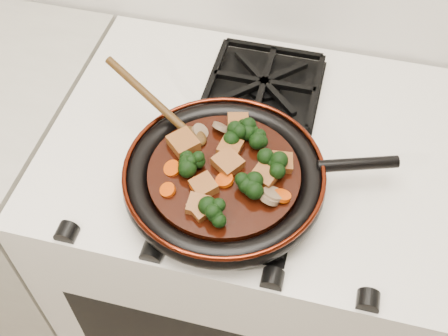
# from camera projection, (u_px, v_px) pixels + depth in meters

# --- Properties ---
(stove) EXTENTS (0.76, 0.60, 0.90)m
(stove) POSITION_uv_depth(u_px,v_px,m) (243.00, 256.00, 1.43)
(stove) COLOR white
(stove) RESTS_ON ground
(burner_grate_front) EXTENTS (0.23, 0.23, 0.03)m
(burner_grate_front) POSITION_uv_depth(u_px,v_px,m) (232.00, 194.00, 0.98)
(burner_grate_front) COLOR black
(burner_grate_front) RESTS_ON stove
(burner_grate_back) EXTENTS (0.23, 0.23, 0.03)m
(burner_grate_back) POSITION_uv_depth(u_px,v_px,m) (264.00, 85.00, 1.14)
(burner_grate_back) COLOR black
(burner_grate_back) RESTS_ON stove
(skillet) EXTENTS (0.46, 0.35, 0.05)m
(skillet) POSITION_uv_depth(u_px,v_px,m) (225.00, 177.00, 0.96)
(skillet) COLOR black
(skillet) RESTS_ON burner_grate_front
(braising_sauce) EXTENTS (0.26, 0.26, 0.02)m
(braising_sauce) POSITION_uv_depth(u_px,v_px,m) (224.00, 176.00, 0.96)
(braising_sauce) COLOR black
(braising_sauce) RESTS_ON skillet
(tofu_cube_0) EXTENTS (0.05, 0.05, 0.02)m
(tofu_cube_0) POSITION_uv_depth(u_px,v_px,m) (204.00, 187.00, 0.92)
(tofu_cube_0) COLOR brown
(tofu_cube_0) RESTS_ON braising_sauce
(tofu_cube_1) EXTENTS (0.06, 0.06, 0.03)m
(tofu_cube_1) POSITION_uv_depth(u_px,v_px,m) (183.00, 144.00, 0.98)
(tofu_cube_1) COLOR brown
(tofu_cube_1) RESTS_ON braising_sauce
(tofu_cube_2) EXTENTS (0.04, 0.04, 0.02)m
(tofu_cube_2) POSITION_uv_depth(u_px,v_px,m) (282.00, 163.00, 0.95)
(tofu_cube_2) COLOR brown
(tofu_cube_2) RESTS_ON braising_sauce
(tofu_cube_3) EXTENTS (0.04, 0.04, 0.03)m
(tofu_cube_3) POSITION_uv_depth(u_px,v_px,m) (198.00, 205.00, 0.90)
(tofu_cube_3) COLOR brown
(tofu_cube_3) RESTS_ON braising_sauce
(tofu_cube_4) EXTENTS (0.06, 0.06, 0.03)m
(tofu_cube_4) POSITION_uv_depth(u_px,v_px,m) (228.00, 163.00, 0.95)
(tofu_cube_4) COLOR brown
(tofu_cube_4) RESTS_ON braising_sauce
(tofu_cube_5) EXTENTS (0.05, 0.05, 0.03)m
(tofu_cube_5) POSITION_uv_depth(u_px,v_px,m) (238.00, 124.00, 1.01)
(tofu_cube_5) COLOR brown
(tofu_cube_5) RESTS_ON braising_sauce
(tofu_cube_6) EXTENTS (0.05, 0.05, 0.02)m
(tofu_cube_6) POSITION_uv_depth(u_px,v_px,m) (200.00, 209.00, 0.89)
(tofu_cube_6) COLOR brown
(tofu_cube_6) RESTS_ON braising_sauce
(tofu_cube_7) EXTENTS (0.05, 0.05, 0.03)m
(tofu_cube_7) POSITION_uv_depth(u_px,v_px,m) (265.00, 176.00, 0.93)
(tofu_cube_7) COLOR brown
(tofu_cube_7) RESTS_ON braising_sauce
(tofu_cube_8) EXTENTS (0.04, 0.04, 0.02)m
(tofu_cube_8) POSITION_uv_depth(u_px,v_px,m) (230.00, 149.00, 0.97)
(tofu_cube_8) COLOR brown
(tofu_cube_8) RESTS_ON braising_sauce
(broccoli_floret_0) EXTENTS (0.08, 0.08, 0.06)m
(broccoli_floret_0) POSITION_uv_depth(u_px,v_px,m) (255.00, 139.00, 0.98)
(broccoli_floret_0) COLOR black
(broccoli_floret_0) RESTS_ON braising_sauce
(broccoli_floret_1) EXTENTS (0.08, 0.07, 0.08)m
(broccoli_floret_1) POSITION_uv_depth(u_px,v_px,m) (190.00, 165.00, 0.94)
(broccoli_floret_1) COLOR black
(broccoli_floret_1) RESTS_ON braising_sauce
(broccoli_floret_2) EXTENTS (0.09, 0.08, 0.07)m
(broccoli_floret_2) POSITION_uv_depth(u_px,v_px,m) (249.00, 186.00, 0.92)
(broccoli_floret_2) COLOR black
(broccoli_floret_2) RESTS_ON braising_sauce
(broccoli_floret_3) EXTENTS (0.09, 0.09, 0.07)m
(broccoli_floret_3) POSITION_uv_depth(u_px,v_px,m) (270.00, 167.00, 0.94)
(broccoli_floret_3) COLOR black
(broccoli_floret_3) RESTS_ON braising_sauce
(broccoli_floret_4) EXTENTS (0.09, 0.08, 0.06)m
(broccoli_floret_4) POSITION_uv_depth(u_px,v_px,m) (250.00, 131.00, 0.99)
(broccoli_floret_4) COLOR black
(broccoli_floret_4) RESTS_ON braising_sauce
(broccoli_floret_5) EXTENTS (0.08, 0.08, 0.07)m
(broccoli_floret_5) POSITION_uv_depth(u_px,v_px,m) (232.00, 134.00, 0.99)
(broccoli_floret_5) COLOR black
(broccoli_floret_5) RESTS_ON braising_sauce
(broccoli_floret_6) EXTENTS (0.09, 0.09, 0.08)m
(broccoli_floret_6) POSITION_uv_depth(u_px,v_px,m) (214.00, 215.00, 0.88)
(broccoli_floret_6) COLOR black
(broccoli_floret_6) RESTS_ON braising_sauce
(carrot_coin_0) EXTENTS (0.03, 0.03, 0.02)m
(carrot_coin_0) POSITION_uv_depth(u_px,v_px,m) (168.00, 190.00, 0.92)
(carrot_coin_0) COLOR #C63D05
(carrot_coin_0) RESTS_ON braising_sauce
(carrot_coin_1) EXTENTS (0.03, 0.03, 0.02)m
(carrot_coin_1) POSITION_uv_depth(u_px,v_px,m) (199.00, 185.00, 0.93)
(carrot_coin_1) COLOR #C63D05
(carrot_coin_1) RESTS_ON braising_sauce
(carrot_coin_2) EXTENTS (0.03, 0.03, 0.02)m
(carrot_coin_2) POSITION_uv_depth(u_px,v_px,m) (225.00, 180.00, 0.93)
(carrot_coin_2) COLOR #C63D05
(carrot_coin_2) RESTS_ON braising_sauce
(carrot_coin_3) EXTENTS (0.03, 0.03, 0.02)m
(carrot_coin_3) POSITION_uv_depth(u_px,v_px,m) (172.00, 168.00, 0.95)
(carrot_coin_3) COLOR #C63D05
(carrot_coin_3) RESTS_ON braising_sauce
(carrot_coin_4) EXTENTS (0.03, 0.03, 0.02)m
(carrot_coin_4) POSITION_uv_depth(u_px,v_px,m) (260.00, 191.00, 0.92)
(carrot_coin_4) COLOR #C63D05
(carrot_coin_4) RESTS_ON braising_sauce
(carrot_coin_5) EXTENTS (0.03, 0.03, 0.02)m
(carrot_coin_5) POSITION_uv_depth(u_px,v_px,m) (282.00, 196.00, 0.91)
(carrot_coin_5) COLOR #C63D05
(carrot_coin_5) RESTS_ON braising_sauce
(mushroom_slice_0) EXTENTS (0.04, 0.04, 0.03)m
(mushroom_slice_0) POSITION_uv_depth(u_px,v_px,m) (222.00, 127.00, 1.00)
(mushroom_slice_0) COLOR brown
(mushroom_slice_0) RESTS_ON braising_sauce
(mushroom_slice_1) EXTENTS (0.05, 0.05, 0.02)m
(mushroom_slice_1) POSITION_uv_depth(u_px,v_px,m) (273.00, 194.00, 0.91)
(mushroom_slice_1) COLOR brown
(mushroom_slice_1) RESTS_ON braising_sauce
(mushroom_slice_2) EXTENTS (0.04, 0.04, 0.03)m
(mushroom_slice_2) POSITION_uv_depth(u_px,v_px,m) (270.00, 199.00, 0.91)
(mushroom_slice_2) COLOR brown
(mushroom_slice_2) RESTS_ON braising_sauce
(mushroom_slice_3) EXTENTS (0.03, 0.03, 0.02)m
(mushroom_slice_3) POSITION_uv_depth(u_px,v_px,m) (200.00, 132.00, 1.00)
(mushroom_slice_3) COLOR brown
(mushroom_slice_3) RESTS_ON braising_sauce
(mushroom_slice_4) EXTENTS (0.04, 0.04, 0.03)m
(mushroom_slice_4) POSITION_uv_depth(u_px,v_px,m) (278.00, 159.00, 0.96)
(mushroom_slice_4) COLOR brown
(mushroom_slice_4) RESTS_ON braising_sauce
(wooden_spoon) EXTENTS (0.13, 0.08, 0.21)m
(wooden_spoon) POSITION_uv_depth(u_px,v_px,m) (169.00, 115.00, 1.00)
(wooden_spoon) COLOR #43290E
(wooden_spoon) RESTS_ON braising_sauce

